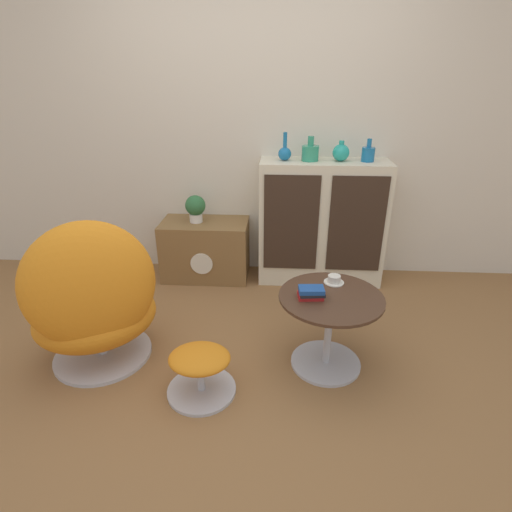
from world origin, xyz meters
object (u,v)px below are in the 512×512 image
at_px(vase_inner_right, 341,152).
at_px(egg_chair, 94,302).
at_px(teacup, 334,280).
at_px(book_stack, 311,293).
at_px(vase_inner_left, 310,152).
at_px(vase_leftmost, 285,153).
at_px(sideboard, 321,223).
at_px(coffee_table, 329,323).
at_px(ottoman, 200,367).
at_px(vase_rightmost, 368,154).
at_px(potted_plant, 195,207).
at_px(tv_console, 206,249).

bearing_deg(vase_inner_right, egg_chair, -141.19).
height_order(teacup, book_stack, book_stack).
relative_size(vase_inner_left, teacup, 1.53).
bearing_deg(vase_leftmost, sideboard, -0.69).
xyz_separation_m(coffee_table, book_stack, (-0.12, -0.03, 0.22)).
bearing_deg(coffee_table, vase_inner_left, 94.05).
height_order(ottoman, vase_leftmost, vase_leftmost).
xyz_separation_m(sideboard, vase_rightmost, (0.32, 0.00, 0.57)).
relative_size(egg_chair, ottoman, 2.48).
relative_size(vase_leftmost, vase_rightmost, 1.25).
bearing_deg(potted_plant, book_stack, -52.89).
xyz_separation_m(sideboard, book_stack, (-0.16, -1.20, 0.01)).
bearing_deg(potted_plant, egg_chair, -107.01).
bearing_deg(vase_leftmost, book_stack, -82.32).
distance_m(coffee_table, vase_inner_left, 1.42).
height_order(vase_leftmost, vase_inner_left, vase_leftmost).
relative_size(egg_chair, vase_rightmost, 5.59).
height_order(egg_chair, coffee_table, egg_chair).
distance_m(ottoman, book_stack, 0.74).
distance_m(egg_chair, vase_rightmost, 2.24).
bearing_deg(book_stack, vase_leftmost, 97.68).
distance_m(vase_leftmost, vase_inner_right, 0.44).
height_order(sideboard, book_stack, sideboard).
height_order(vase_inner_left, teacup, vase_inner_left).
distance_m(vase_leftmost, vase_rightmost, 0.65).
height_order(sideboard, potted_plant, sideboard).
distance_m(sideboard, tv_console, 1.02).
relative_size(tv_console, vase_rightmost, 4.26).
bearing_deg(teacup, coffee_table, -101.16).
xyz_separation_m(tv_console, potted_plant, (-0.07, 0.00, 0.38)).
relative_size(sideboard, coffee_table, 1.70).
distance_m(tv_console, vase_inner_right, 1.39).
relative_size(potted_plant, book_stack, 1.46).
height_order(sideboard, tv_console, sideboard).
bearing_deg(ottoman, coffee_table, 21.35).
bearing_deg(sideboard, ottoman, -117.79).
relative_size(egg_chair, book_stack, 6.15).
distance_m(ottoman, teacup, 0.94).
bearing_deg(vase_inner_right, vase_rightmost, 0.00).
height_order(ottoman, coffee_table, coffee_table).
bearing_deg(teacup, egg_chair, -170.91).
relative_size(egg_chair, potted_plant, 4.21).
distance_m(tv_console, coffee_table, 1.49).
relative_size(coffee_table, vase_inner_left, 3.23).
bearing_deg(ottoman, vase_inner_right, 58.88).
xyz_separation_m(ottoman, book_stack, (0.61, 0.25, 0.35)).
height_order(tv_console, egg_chair, egg_chair).
bearing_deg(sideboard, book_stack, -97.56).
xyz_separation_m(egg_chair, vase_leftmost, (1.10, 1.24, 0.66)).
xyz_separation_m(egg_chair, vase_inner_left, (1.30, 1.24, 0.66)).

